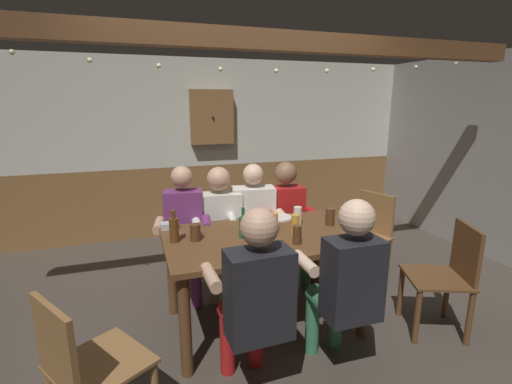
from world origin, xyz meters
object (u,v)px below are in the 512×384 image
object	(u,v)px
chair_empty_far_end	(368,233)
pint_glass_1	(295,224)
table_candle	(198,231)
bottle_0	(243,226)
person_2	(254,220)
wall_dart_cabinet	(212,117)
chair_empty_near_left	(85,368)
pint_glass_4	(297,235)
person_3	(287,216)
pint_glass_0	(298,216)
person_5	(346,280)
person_1	(221,223)
bottle_1	(174,229)
person_4	(255,296)
dining_table	(263,249)
pint_glass_3	(330,217)
pint_glass_5	(274,222)
person_0	(184,227)
condiment_caddy	(169,225)
pint_glass_2	(195,233)
chair_empty_near_right	(447,275)
plate_0	(280,217)

from	to	relation	value
chair_empty_far_end	pint_glass_1	size ratio (longest dim) A/B	5.62
table_candle	bottle_0	bearing A→B (deg)	-24.63
person_2	wall_dart_cabinet	world-z (taller)	wall_dart_cabinet
chair_empty_near_left	pint_glass_4	distance (m)	1.54
person_3	pint_glass_0	size ratio (longest dim) A/B	7.88
person_5	person_1	bearing A→B (deg)	110.06
person_1	bottle_1	size ratio (longest dim) A/B	4.86
person_2	pint_glass_0	bearing A→B (deg)	119.39
person_1	chair_empty_near_left	size ratio (longest dim) A/B	1.36
person_4	pint_glass_4	bearing A→B (deg)	42.12
wall_dart_cabinet	dining_table	bearing A→B (deg)	-92.54
person_1	chair_empty_near_left	bearing A→B (deg)	58.79
bottle_1	pint_glass_3	world-z (taller)	bottle_1
person_5	pint_glass_3	bearing A→B (deg)	68.92
pint_glass_3	pint_glass_5	distance (m)	0.51
person_4	pint_glass_4	distance (m)	0.68
person_0	pint_glass_4	size ratio (longest dim) A/B	8.71
dining_table	pint_glass_4	distance (m)	0.35
condiment_caddy	bottle_0	distance (m)	0.65
dining_table	person_0	xyz separation A→B (m)	(-0.53, 0.70, 0.01)
person_4	pint_glass_2	distance (m)	0.81
person_0	pint_glass_2	size ratio (longest dim) A/B	9.65
chair_empty_far_end	person_0	bearing A→B (deg)	63.06
person_0	person_3	xyz separation A→B (m)	(1.03, 0.00, 0.00)
person_2	person_3	distance (m)	0.35
chair_empty_near_right	table_candle	xyz separation A→B (m)	(-1.81, 0.68, 0.34)
person_5	bottle_1	size ratio (longest dim) A/B	5.00
chair_empty_near_right	pint_glass_0	world-z (taller)	pint_glass_0
table_candle	pint_glass_0	xyz separation A→B (m)	(0.85, 0.01, 0.04)
person_4	table_candle	xyz separation A→B (m)	(-0.18, 0.86, 0.13)
dining_table	pint_glass_1	size ratio (longest dim) A/B	9.72
plate_0	pint_glass_4	world-z (taller)	pint_glass_4
pint_glass_4	chair_empty_far_end	bearing A→B (deg)	31.97
pint_glass_3	person_3	bearing A→B (deg)	99.42
person_1	pint_glass_2	xyz separation A→B (m)	(-0.34, -0.65, 0.17)
dining_table	person_0	bearing A→B (deg)	126.82
bottle_1	person_5	bearing A→B (deg)	-38.55
person_1	pint_glass_4	size ratio (longest dim) A/B	8.52
table_candle	pint_glass_2	distance (m)	0.11
chair_empty_far_end	bottle_1	size ratio (longest dim) A/B	3.58
person_3	chair_empty_near_left	distance (m)	2.28
person_5	pint_glass_5	size ratio (longest dim) A/B	7.88
person_1	pint_glass_2	bearing A→B (deg)	66.58
chair_empty_near_left	condiment_caddy	distance (m)	1.32
chair_empty_near_left	wall_dart_cabinet	world-z (taller)	wall_dart_cabinet
dining_table	pint_glass_2	world-z (taller)	pint_glass_2
chair_empty_far_end	person_1	bearing A→B (deg)	61.25
bottle_1	pint_glass_5	xyz separation A→B (m)	(0.78, -0.03, -0.02)
chair_empty_far_end	pint_glass_5	xyz separation A→B (m)	(-1.20, -0.41, 0.37)
bottle_0	person_5	bearing A→B (deg)	-56.43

